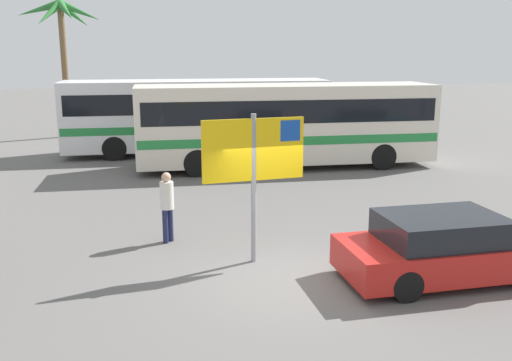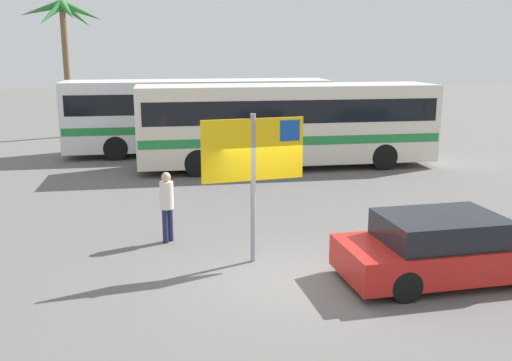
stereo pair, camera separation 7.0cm
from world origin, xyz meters
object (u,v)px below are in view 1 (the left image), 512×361
bus_rear_coach (197,113)px  ferry_sign (256,156)px  bus_front_coach (286,121)px  car_red (448,248)px  pedestrian_near_sign (167,201)px

bus_rear_coach → ferry_sign: (0.21, -13.49, 0.54)m
ferry_sign → bus_front_coach: bearing=65.6°
ferry_sign → car_red: ferry_sign is taller
bus_front_coach → bus_rear_coach: bearing=130.3°
bus_rear_coach → pedestrian_near_sign: (-1.62, -11.90, -0.79)m
bus_front_coach → pedestrian_near_sign: 9.51m
bus_rear_coach → car_red: size_ratio=2.50×
bus_front_coach → bus_rear_coach: size_ratio=1.00×
ferry_sign → pedestrian_near_sign: bearing=131.1°
bus_rear_coach → bus_front_coach: bearing=-49.7°
bus_front_coach → car_red: (0.69, -11.40, -1.15)m
bus_front_coach → bus_rear_coach: 4.84m
bus_rear_coach → ferry_sign: ferry_sign is taller
bus_front_coach → ferry_sign: bearing=-106.6°
bus_rear_coach → ferry_sign: size_ratio=3.55×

